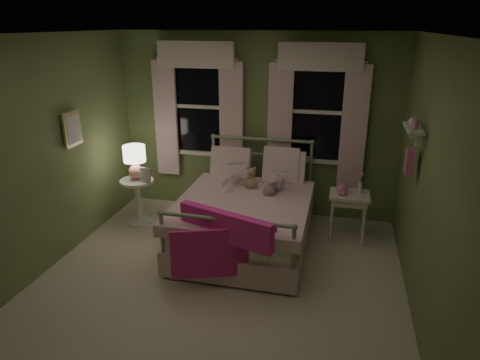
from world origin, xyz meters
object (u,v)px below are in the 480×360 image
(bed, at_px, (247,217))
(teddy_bear, at_px, (251,179))
(nightstand_right, at_px, (349,201))
(nightstand_left, at_px, (138,195))
(child_left, at_px, (233,160))
(table_lamp, at_px, (135,159))
(child_right, at_px, (275,164))

(bed, relative_size, teddy_bear, 6.82)
(nightstand_right, bearing_deg, teddy_bear, -173.24)
(nightstand_left, height_order, nightstand_right, same)
(child_left, distance_m, table_lamp, 1.35)
(teddy_bear, relative_size, table_lamp, 0.63)
(child_right, relative_size, nightstand_right, 1.25)
(child_right, bearing_deg, child_left, 5.42)
(nightstand_left, relative_size, nightstand_right, 1.02)
(child_left, distance_m, teddy_bear, 0.38)
(table_lamp, relative_size, nightstand_right, 0.73)
(bed, bearing_deg, nightstand_left, 171.20)
(nightstand_left, bearing_deg, child_left, 7.74)
(bed, distance_m, teddy_bear, 0.50)
(bed, bearing_deg, teddy_bear, 91.15)
(child_right, relative_size, teddy_bear, 2.69)
(bed, xyz_separation_m, teddy_bear, (-0.01, 0.27, 0.42))
(teddy_bear, bearing_deg, child_left, 150.50)
(table_lamp, bearing_deg, child_right, 5.47)
(child_right, relative_size, nightstand_left, 1.23)
(child_left, height_order, nightstand_left, child_left)
(bed, height_order, nightstand_left, bed)
(teddy_bear, xyz_separation_m, nightstand_right, (1.26, 0.15, -0.24))
(child_left, relative_size, nightstand_right, 1.30)
(child_left, height_order, child_right, child_left)
(nightstand_left, xyz_separation_m, table_lamp, (-0.00, 0.00, 0.54))
(nightstand_left, xyz_separation_m, nightstand_right, (2.87, 0.17, 0.13))
(bed, relative_size, nightstand_left, 3.13)
(nightstand_left, bearing_deg, table_lamp, 180.00)
(bed, relative_size, nightstand_right, 3.18)
(teddy_bear, bearing_deg, table_lamp, -179.18)
(child_right, height_order, table_lamp, child_right)
(child_right, bearing_deg, bed, 63.03)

